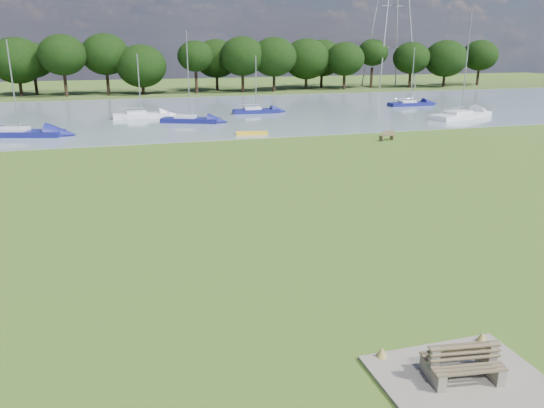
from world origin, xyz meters
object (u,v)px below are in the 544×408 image
object	(u,v)px
sailboat_3	(189,118)
sailboat_7	(461,113)
sailboat_0	(256,110)
sailboat_4	(410,103)
sailboat_6	(141,114)
kayak	(252,133)
sailboat_1	(18,131)
riverbank_bench	(387,136)
bench_pair	(463,363)

from	to	relation	value
sailboat_3	sailboat_7	world-z (taller)	sailboat_7
sailboat_0	sailboat_4	distance (m)	22.38
sailboat_0	sailboat_6	distance (m)	13.73
sailboat_4	sailboat_6	world-z (taller)	sailboat_4
kayak	sailboat_1	size ratio (longest dim) A/B	0.35
sailboat_0	riverbank_bench	bearing A→B (deg)	-70.72
sailboat_7	bench_pair	bearing A→B (deg)	-144.68
bench_pair	riverbank_bench	size ratio (longest dim) A/B	1.30
bench_pair	sailboat_7	distance (m)	51.89
bench_pair	sailboat_6	world-z (taller)	sailboat_6
sailboat_6	sailboat_7	world-z (taller)	sailboat_7
sailboat_4	riverbank_bench	bearing A→B (deg)	-124.98
sailboat_3	sailboat_1	bearing A→B (deg)	-141.65
sailboat_1	sailboat_4	xyz separation A→B (m)	(47.49, 11.99, -0.03)
bench_pair	riverbank_bench	xyz separation A→B (m)	(14.92, 31.82, -0.05)
bench_pair	sailboat_3	bearing A→B (deg)	98.36
sailboat_0	sailboat_7	bearing A→B (deg)	-24.32
bench_pair	sailboat_0	xyz separation A→B (m)	(8.59, 53.38, -0.03)
sailboat_3	sailboat_7	distance (m)	30.63
sailboat_3	sailboat_7	size ratio (longest dim) A/B	0.83
sailboat_1	sailboat_0	bearing A→B (deg)	37.69
sailboat_7	sailboat_6	bearing A→B (deg)	143.58
kayak	sailboat_0	distance (m)	16.00
bench_pair	kayak	bearing A→B (deg)	91.71
sailboat_1	sailboat_3	bearing A→B (deg)	30.74
sailboat_3	kayak	bearing A→B (deg)	-41.59
sailboat_4	sailboat_6	bearing A→B (deg)	-177.24
bench_pair	sailboat_4	distance (m)	63.26
sailboat_0	sailboat_6	bearing A→B (deg)	-175.79
sailboat_3	sailboat_6	bearing A→B (deg)	154.76
riverbank_bench	sailboat_0	world-z (taller)	sailboat_0
kayak	sailboat_7	distance (m)	26.08
kayak	sailboat_0	xyz separation A→B (m)	(4.40, 15.38, 0.28)
riverbank_bench	sailboat_7	xyz separation A→B (m)	(14.96, 10.59, 0.13)
sailboat_1	sailboat_7	xyz separation A→B (m)	(46.48, -0.80, 0.07)
sailboat_0	sailboat_3	bearing A→B (deg)	-144.03
sailboat_1	sailboat_3	xyz separation A→B (m)	(16.29, 4.37, 0.02)
bench_pair	sailboat_7	world-z (taller)	sailboat_7
riverbank_bench	sailboat_0	xyz separation A→B (m)	(-6.33, 21.55, 0.03)
sailboat_0	sailboat_1	xyz separation A→B (m)	(-25.18, -10.16, 0.03)
riverbank_bench	sailboat_1	distance (m)	33.51
sailboat_6	sailboat_7	distance (m)	36.60
sailboat_0	sailboat_3	world-z (taller)	sailboat_3
riverbank_bench	sailboat_6	size ratio (longest dim) A/B	0.22
bench_pair	riverbank_bench	distance (m)	35.15
bench_pair	kayak	world-z (taller)	bench_pair
riverbank_bench	sailboat_0	bearing A→B (deg)	91.23
sailboat_4	bench_pair	bearing A→B (deg)	-119.87
sailboat_0	sailboat_4	world-z (taller)	sailboat_4
sailboat_0	sailboat_1	world-z (taller)	sailboat_1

